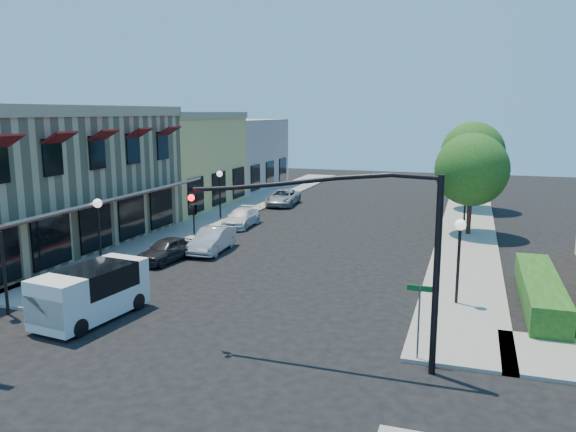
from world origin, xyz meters
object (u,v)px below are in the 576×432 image
(signal_mast_arm, at_px, (364,236))
(lamppost_left_far, at_px, (220,182))
(secondary_signal, at_px, (1,257))
(lamppost_right_far, at_px, (466,189))
(street_tree_a, at_px, (472,170))
(street_tree_b, at_px, (473,153))
(street_name_sign, at_px, (419,310))
(white_van, at_px, (90,290))
(parked_car_d, at_px, (283,198))
(parked_car_c, at_px, (241,218))
(lamppost_right_near, at_px, (460,240))
(parked_car_a, at_px, (166,250))
(lamppost_left_near, at_px, (98,216))
(parked_car_b, at_px, (212,240))

(signal_mast_arm, height_order, lamppost_left_far, signal_mast_arm)
(secondary_signal, bearing_deg, lamppost_right_far, 53.86)
(street_tree_a, relative_size, signal_mast_arm, 0.81)
(street_tree_b, distance_m, lamppost_left_far, 20.06)
(street_name_sign, bearing_deg, secondary_signal, -177.07)
(street_tree_a, relative_size, street_name_sign, 2.59)
(signal_mast_arm, relative_size, street_name_sign, 3.20)
(white_van, distance_m, parked_car_d, 27.42)
(secondary_signal, xyz_separation_m, parked_car_c, (1.97, 18.66, -1.71))
(street_tree_a, xyz_separation_m, lamppost_right_near, (-0.30, -14.00, -1.46))
(lamppost_right_far, distance_m, parked_car_d, 15.81)
(parked_car_a, distance_m, parked_car_c, 9.68)
(secondary_signal, distance_m, street_name_sign, 15.53)
(lamppost_left_near, height_order, parked_car_c, lamppost_left_near)
(street_tree_a, bearing_deg, lamppost_left_near, -141.02)
(parked_car_d, bearing_deg, white_van, -90.45)
(lamppost_right_near, xyz_separation_m, white_van, (-13.09, -5.92, -1.59))
(street_tree_b, height_order, signal_mast_arm, street_tree_b)
(lamppost_right_far, bearing_deg, white_van, -120.84)
(lamppost_left_far, bearing_deg, parked_car_c, -38.13)
(secondary_signal, relative_size, parked_car_d, 0.70)
(parked_car_d, bearing_deg, lamppost_left_near, -99.95)
(street_tree_b, bearing_deg, lamppost_left_far, -149.97)
(parked_car_a, bearing_deg, street_name_sign, -22.87)
(secondary_signal, xyz_separation_m, parked_car_a, (1.80, 8.98, -1.69))
(white_van, relative_size, parked_car_c, 1.12)
(street_tree_a, xyz_separation_m, lamppost_left_near, (-17.30, -14.00, -1.46))
(lamppost_left_near, bearing_deg, white_van, -56.51)
(street_tree_b, distance_m, signal_mast_arm, 30.65)
(street_name_sign, height_order, white_van, street_name_sign)
(lamppost_left_far, distance_m, parked_car_d, 8.07)
(lamppost_left_far, relative_size, parked_car_d, 0.75)
(lamppost_right_near, relative_size, white_van, 0.77)
(street_name_sign, distance_m, lamppost_right_far, 21.85)
(lamppost_left_near, xyz_separation_m, lamppost_right_far, (17.00, 16.00, 0.00))
(street_tree_a, height_order, street_name_sign, street_tree_a)
(street_tree_a, xyz_separation_m, parked_car_c, (-14.83, -1.94, -3.59))
(street_tree_a, height_order, signal_mast_arm, street_tree_a)
(lamppost_right_far, distance_m, parked_car_c, 15.21)
(street_name_sign, bearing_deg, lamppost_right_near, 80.22)
(parked_car_c, bearing_deg, secondary_signal, -97.87)
(street_name_sign, height_order, parked_car_c, street_name_sign)
(secondary_signal, relative_size, parked_car_a, 0.90)
(lamppost_left_near, relative_size, lamppost_left_far, 1.00)
(lamppost_left_near, xyz_separation_m, parked_car_b, (3.70, 5.00, -2.06))
(lamppost_right_near, relative_size, lamppost_right_far, 1.00)
(secondary_signal, distance_m, parked_car_b, 12.14)
(secondary_signal, xyz_separation_m, lamppost_left_far, (-0.50, 20.59, 0.42))
(street_tree_b, relative_size, lamppost_right_far, 1.97)
(secondary_signal, relative_size, parked_car_b, 0.81)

